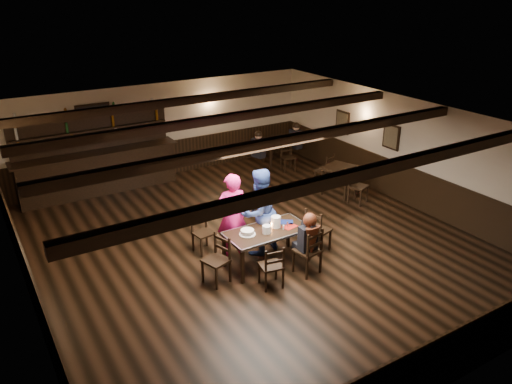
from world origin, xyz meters
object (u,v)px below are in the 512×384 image
bar_counter (98,166)px  woman_pink (232,215)px  man_blue (259,212)px  dining_table (267,233)px  chair_near_left (273,264)px  cake (247,232)px  chair_near_right (311,248)px

bar_counter → woman_pink: bearing=-73.8°
woman_pink → man_blue: bearing=172.0°
dining_table → chair_near_left: chair_near_left is taller
chair_near_left → cake: size_ratio=2.68×
dining_table → man_blue: (0.13, 0.50, 0.25)m
chair_near_left → cake: 0.90m
chair_near_right → woman_pink: woman_pink is taller
chair_near_left → woman_pink: size_ratio=0.48×
dining_table → man_blue: bearing=75.9°
woman_pink → bar_counter: (-1.42, 4.88, -0.18)m
chair_near_right → bar_counter: size_ratio=0.22×
man_blue → cake: bearing=27.1°
chair_near_left → cake: chair_near_left is taller
dining_table → bar_counter: bearing=108.3°
woman_pink → chair_near_left: bearing=101.5°
chair_near_right → bar_counter: (-2.33, 6.34, 0.16)m
dining_table → woman_pink: woman_pink is taller
chair_near_right → woman_pink: size_ratio=0.54×
dining_table → man_blue: man_blue is taller
dining_table → chair_near_right: 0.93m
chair_near_right → cake: 1.26m
bar_counter → man_blue: bearing=-68.8°
man_blue → cake: 0.72m
dining_table → bar_counter: bar_counter is taller
chair_near_right → man_blue: man_blue is taller
man_blue → bar_counter: (-1.96, 5.06, -0.20)m
chair_near_left → man_blue: man_blue is taller
dining_table → cake: cake is taller
chair_near_right → chair_near_left: bearing=-178.8°
chair_near_left → dining_table: bearing=64.2°
dining_table → bar_counter: (-1.83, 5.56, 0.05)m
chair_near_right → man_blue: size_ratio=0.52×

